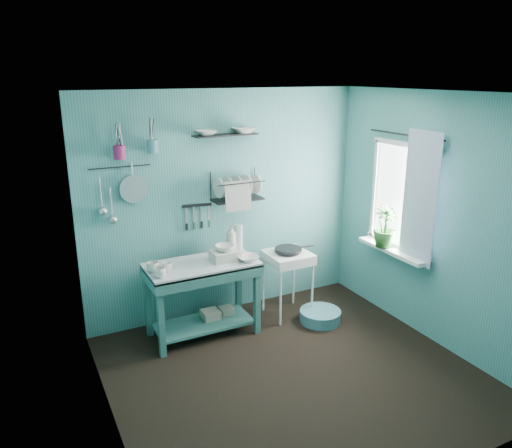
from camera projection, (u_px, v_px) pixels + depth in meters
name	position (u px, v px, depth m)	size (l,w,h in m)	color
floor	(293.00, 373.00, 4.60)	(3.20, 3.20, 0.00)	black
ceiling	(300.00, 93.00, 3.87)	(3.20, 3.20, 0.00)	silver
wall_back	(226.00, 205.00, 5.51)	(3.20, 3.20, 0.00)	#3B7A7A
wall_front	(427.00, 320.00, 2.95)	(3.20, 3.20, 0.00)	#3B7A7A
wall_left	(103.00, 279.00, 3.54)	(3.00, 3.00, 0.00)	#3B7A7A
wall_right	(435.00, 221.00, 4.92)	(3.00, 3.00, 0.00)	#3B7A7A
work_counter	(203.00, 299.00, 5.18)	(1.13, 0.56, 0.80)	#2E615D
mug_left	(160.00, 272.00, 4.70)	(0.12, 0.12, 0.10)	silver
mug_mid	(167.00, 267.00, 4.83)	(0.10, 0.10, 0.09)	silver
mug_right	(153.00, 267.00, 4.83)	(0.12, 0.12, 0.10)	silver
wash_tub	(225.00, 255.00, 5.14)	(0.28, 0.22, 0.10)	#B8B3A8
tub_bowl	(225.00, 248.00, 5.11)	(0.20, 0.20, 0.06)	silver
soap_bottle	(231.00, 238.00, 5.37)	(0.12, 0.12, 0.30)	#B8B3A8
water_bottle	(239.00, 237.00, 5.43)	(0.09, 0.09, 0.28)	silver
counter_bowl	(248.00, 258.00, 5.12)	(0.22, 0.22, 0.05)	silver
hotplate_stand	(287.00, 284.00, 5.63)	(0.47, 0.47, 0.74)	white
frying_pan	(288.00, 249.00, 5.51)	(0.30, 0.30, 0.04)	black
knife_strip	(197.00, 205.00, 5.33)	(0.32, 0.02, 0.03)	black
dish_rack	(237.00, 186.00, 5.37)	(0.55, 0.24, 0.32)	black
upper_shelf	(225.00, 135.00, 5.19)	(0.70, 0.18, 0.01)	black
shelf_bowl_left	(206.00, 136.00, 5.10)	(0.21, 0.21, 0.05)	silver
shelf_bowl_right	(244.00, 134.00, 5.28)	(0.24, 0.24, 0.06)	silver
utensil_cup_magenta	(119.00, 152.00, 4.76)	(0.11, 0.11, 0.13)	#941B56
utensil_cup_teal	(152.00, 146.00, 4.89)	(0.11, 0.11, 0.13)	teal
colander	(134.00, 189.00, 4.95)	(0.28, 0.28, 0.03)	#AEB0B7
ladle_outer	(101.00, 194.00, 4.83)	(0.01, 0.01, 0.30)	#AEB0B7
ladle_inner	(111.00, 203.00, 4.89)	(0.01, 0.01, 0.30)	#AEB0B7
hook_rail	(120.00, 167.00, 4.85)	(0.01, 0.01, 0.60)	black
window_glass	(403.00, 197.00, 5.26)	(1.10, 1.10, 0.00)	white
windowsill	(392.00, 250.00, 5.39)	(0.16, 0.95, 0.04)	white
curtain	(419.00, 199.00, 4.96)	(1.35, 1.35, 0.00)	silver
curtain_rod	(405.00, 135.00, 5.05)	(0.02, 0.02, 1.05)	black
potted_plant	(385.00, 227.00, 5.39)	(0.25, 0.25, 0.45)	#265C25
storage_tin_large	(211.00, 320.00, 5.35)	(0.18, 0.18, 0.22)	gray
storage_tin_small	(227.00, 316.00, 5.46)	(0.15, 0.15, 0.20)	gray
floor_basin	(320.00, 316.00, 5.53)	(0.46, 0.46, 0.13)	#417381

